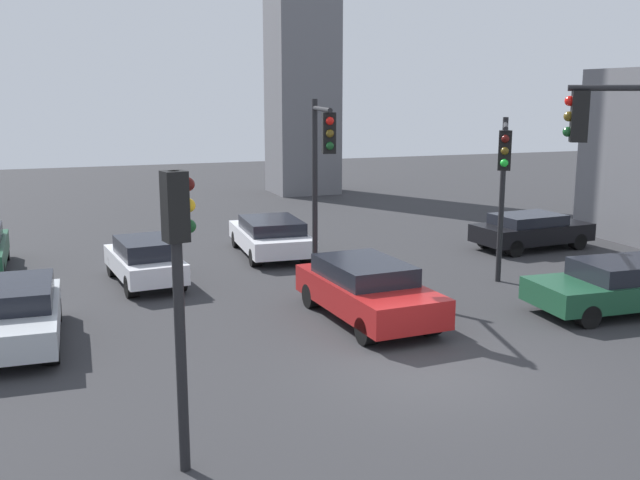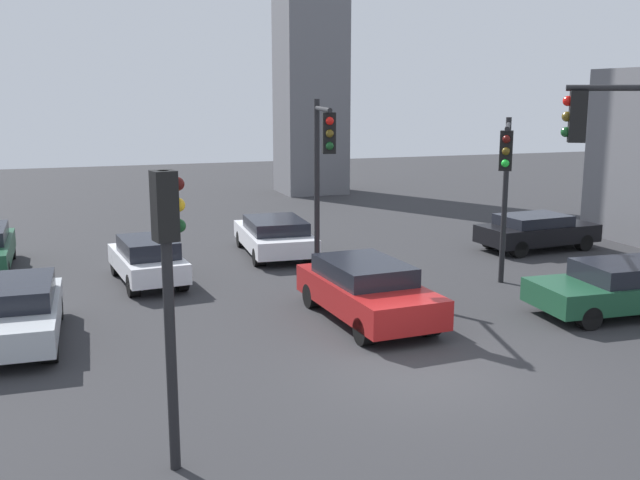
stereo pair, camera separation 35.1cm
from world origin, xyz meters
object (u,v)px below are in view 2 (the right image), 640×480
at_px(car_1, 14,311).
at_px(traffic_light_0, 506,170).
at_px(car_5, 367,290).
at_px(car_7, 625,287).
at_px(traffic_light_1, 168,264).
at_px(car_3, 275,235).
at_px(car_6, 148,259).
at_px(traffic_light_3, 322,159).
at_px(car_0, 536,231).

bearing_deg(car_1, traffic_light_0, 90.81).
distance_m(car_5, car_7, 6.68).
bearing_deg(traffic_light_1, traffic_light_0, 22.48).
bearing_deg(car_7, car_1, -7.59).
height_order(car_3, car_6, car_6).
relative_size(traffic_light_3, car_3, 1.14).
bearing_deg(car_0, traffic_light_1, -145.88).
bearing_deg(car_6, traffic_light_1, 170.18).
relative_size(car_0, car_1, 0.97).
distance_m(traffic_light_1, traffic_light_3, 9.70).
bearing_deg(car_0, car_7, -113.55).
distance_m(traffic_light_3, car_5, 3.86).
bearing_deg(car_1, car_7, 81.12).
bearing_deg(traffic_light_3, car_3, -168.88).
relative_size(traffic_light_3, car_1, 1.19).
height_order(car_0, car_6, car_6).
xyz_separation_m(traffic_light_3, car_3, (0.22, 5.70, -3.15)).
bearing_deg(car_0, car_6, 176.79).
bearing_deg(car_3, car_0, -100.74).
xyz_separation_m(car_6, car_7, (11.23, -7.12, -0.02)).
bearing_deg(traffic_light_3, car_5, 22.44).
height_order(car_3, car_5, car_5).
distance_m(traffic_light_1, car_5, 8.42).
bearing_deg(car_5, car_7, 72.18).
bearing_deg(car_0, car_3, 161.74).
distance_m(car_3, car_6, 5.28).
bearing_deg(car_5, car_1, -100.81).
bearing_deg(traffic_light_0, traffic_light_3, -72.54).
height_order(traffic_light_0, traffic_light_1, traffic_light_0).
height_order(traffic_light_1, traffic_light_3, traffic_light_3).
distance_m(traffic_light_0, car_7, 4.30).
distance_m(traffic_light_0, traffic_light_1, 12.04).
relative_size(traffic_light_3, car_7, 1.13).
height_order(car_1, car_3, car_1).
relative_size(traffic_light_0, car_5, 1.02).
relative_size(car_1, car_5, 0.95).
bearing_deg(car_5, car_3, 177.65).
xyz_separation_m(traffic_light_1, traffic_light_3, (5.18, 8.17, 0.68)).
height_order(traffic_light_1, car_5, traffic_light_1).
xyz_separation_m(car_5, car_7, (6.46, -1.67, -0.07)).
distance_m(car_3, car_5, 8.00).
distance_m(car_1, car_3, 10.62).
bearing_deg(traffic_light_1, traffic_light_3, 46.01).
height_order(traffic_light_0, traffic_light_3, traffic_light_3).
relative_size(traffic_light_0, traffic_light_3, 0.90).
relative_size(traffic_light_3, car_6, 1.33).
xyz_separation_m(traffic_light_3, car_0, (9.40, 3.43, -3.16)).
distance_m(car_0, car_7, 7.83).
distance_m(traffic_light_1, car_7, 12.96).
bearing_deg(car_5, traffic_light_3, -174.30).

